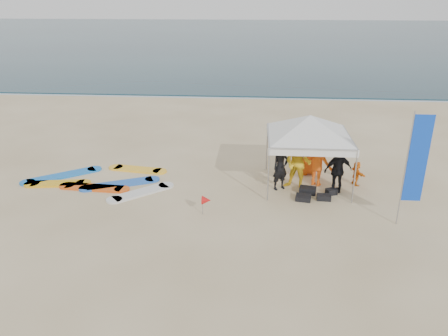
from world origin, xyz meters
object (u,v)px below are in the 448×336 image
object	(u,v)px
person_seated	(356,173)
surfboard_spread	(101,182)
canopy_tent	(310,116)
marker_pennant	(206,200)
person_black_a	(280,167)
person_orange_b	(309,150)
person_yellow	(298,163)
feather_flag	(416,160)
person_orange_a	(318,162)
person_black_b	(338,170)

from	to	relation	value
person_seated	surfboard_spread	bearing A→B (deg)	75.38
canopy_tent	marker_pennant	bearing A→B (deg)	-142.47
person_black_a	person_orange_b	distance (m)	1.88
person_yellow	person_black_a	bearing A→B (deg)	-151.25
person_orange_b	canopy_tent	world-z (taller)	canopy_tent
person_seated	marker_pennant	distance (m)	5.77
person_black_a	feather_flag	xyz separation A→B (m)	(3.66, -2.27, 1.24)
person_black_a	person_seated	distance (m)	2.83
person_seated	feather_flag	xyz separation A→B (m)	(0.91, -2.84, 1.61)
person_yellow	marker_pennant	world-z (taller)	person_yellow
person_seated	person_orange_b	bearing A→B (deg)	42.34
person_orange_b	marker_pennant	distance (m)	5.04
person_black_a	person_orange_a	bearing A→B (deg)	-11.65
person_black_b	person_orange_b	xyz separation A→B (m)	(-0.81, 1.64, 0.13)
person_seated	person_black_a	bearing A→B (deg)	83.72
canopy_tent	person_black_b	bearing A→B (deg)	-29.69
person_orange_a	person_orange_b	distance (m)	1.05
person_orange_a	person_seated	bearing A→B (deg)	-148.50
person_yellow	person_orange_b	xyz separation A→B (m)	(0.53, 1.44, -0.03)
person_black_a	feather_flag	distance (m)	4.48
feather_flag	marker_pennant	world-z (taller)	feather_flag
person_seated	canopy_tent	xyz separation A→B (m)	(-1.80, -0.14, 2.13)
person_orange_a	person_black_b	world-z (taller)	person_orange_a
person_black_a	person_yellow	size ratio (longest dim) A/B	0.83
marker_pennant	surfboard_spread	distance (m)	4.67
person_black_a	person_orange_b	bearing A→B (deg)	22.22
person_black_b	feather_flag	xyz separation A→B (m)	(1.71, -2.12, 1.22)
person_orange_a	feather_flag	bearing A→B (deg)	157.54
surfboard_spread	person_seated	bearing A→B (deg)	3.27
person_yellow	person_black_b	bearing A→B (deg)	16.02
person_yellow	person_black_b	size ratio (longest dim) A/B	1.18
person_black_a	marker_pennant	distance (m)	3.18
person_seated	canopy_tent	bearing A→B (deg)	76.63
person_yellow	canopy_tent	bearing A→B (deg)	71.51
person_yellow	marker_pennant	xyz separation A→B (m)	(-2.96, -2.16, -0.49)
person_black_a	person_orange_a	xyz separation A→B (m)	(1.34, 0.46, 0.06)
person_orange_a	feather_flag	distance (m)	3.77
person_orange_b	surfboard_spread	xyz separation A→B (m)	(-7.61, -1.45, -0.92)
person_orange_b	feather_flag	distance (m)	4.66
person_seated	canopy_tent	world-z (taller)	canopy_tent
person_black_a	feather_flag	bearing A→B (deg)	-62.39
person_yellow	person_seated	xyz separation A→B (m)	(2.15, 0.52, -0.54)
marker_pennant	canopy_tent	bearing A→B (deg)	37.53
person_black_a	surfboard_spread	world-z (taller)	person_black_a
person_yellow	surfboard_spread	distance (m)	7.14
feather_flag	person_seated	bearing A→B (deg)	107.77
canopy_tent	feather_flag	xyz separation A→B (m)	(2.71, -2.69, -0.52)
person_orange_b	feather_flag	size ratio (longest dim) A/B	0.55
person_yellow	feather_flag	xyz separation A→B (m)	(3.06, -2.32, 1.07)
person_black_b	person_seated	distance (m)	1.14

